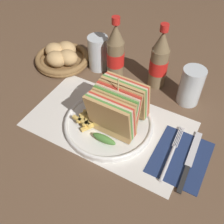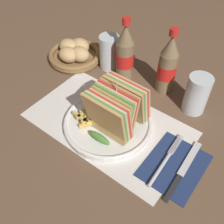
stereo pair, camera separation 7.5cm
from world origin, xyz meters
name	(u,v)px [view 2 (the right image)]	position (x,y,z in m)	size (l,w,h in m)	color
ground_plane	(112,126)	(0.00, 0.00, 0.00)	(4.00, 4.00, 0.00)	brown
placemat	(108,124)	(-0.01, 0.00, 0.00)	(0.47, 0.27, 0.00)	silver
plate_main	(108,123)	(-0.01, -0.01, 0.01)	(0.26, 0.26, 0.02)	white
club_sandwich	(116,109)	(0.01, 0.00, 0.08)	(0.13, 0.17, 0.17)	tan
fries_pile	(89,116)	(-0.06, -0.03, 0.03)	(0.10, 0.09, 0.02)	#E0B756
ketchup_blob	(103,110)	(-0.04, 0.01, 0.03)	(0.04, 0.04, 0.02)	maroon
napkin	(174,165)	(0.21, -0.01, 0.00)	(0.14, 0.18, 0.00)	navy
fork	(163,164)	(0.19, -0.03, 0.01)	(0.02, 0.19, 0.01)	silver
knife	(183,170)	(0.23, -0.01, 0.01)	(0.02, 0.20, 0.00)	black
coke_bottle_near	(125,54)	(-0.10, 0.21, 0.10)	(0.06, 0.06, 0.22)	#7A6647
coke_bottle_far	(168,66)	(0.04, 0.24, 0.10)	(0.06, 0.06, 0.22)	#7A6647
glass_near	(196,96)	(0.16, 0.21, 0.05)	(0.07, 0.07, 0.12)	silver
glass_far	(109,54)	(-0.18, 0.22, 0.05)	(0.07, 0.07, 0.12)	silver
bread_basket	(75,54)	(-0.31, 0.18, 0.02)	(0.20, 0.20, 0.07)	olive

